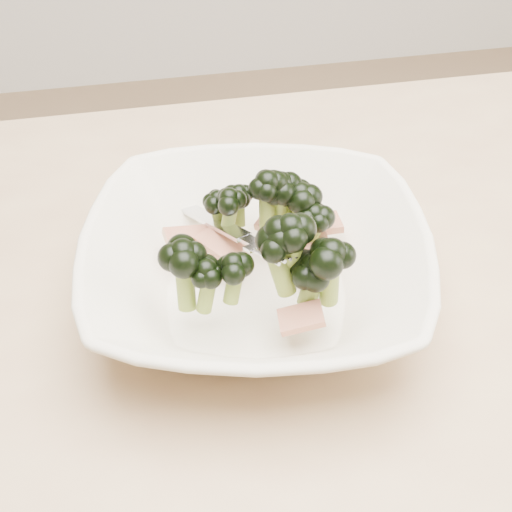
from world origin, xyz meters
TOP-DOWN VIEW (x-y plane):
  - dining_table at (0.00, 0.00)m, footprint 1.20×0.80m
  - broccoli_dish at (-0.10, 0.02)m, footprint 0.36×0.36m

SIDE VIEW (x-z plane):
  - dining_table at x=0.00m, z-range 0.28..1.03m
  - broccoli_dish at x=-0.10m, z-range 0.73..0.85m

